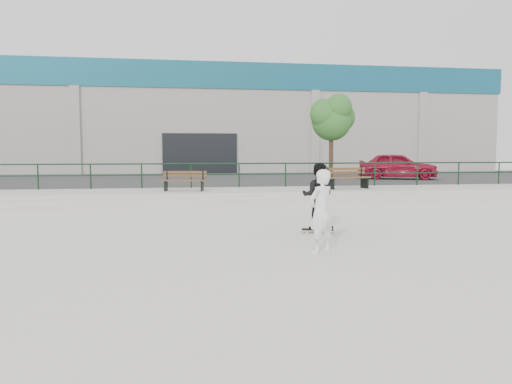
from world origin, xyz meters
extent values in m
plane|color=silver|center=(0.00, 0.00, 0.00)|extent=(120.00, 120.00, 0.00)
cube|color=#B0A9A1|center=(0.00, 9.50, 0.25)|extent=(30.00, 3.00, 0.50)
cube|color=#373737|center=(0.00, 18.00, 0.25)|extent=(60.00, 14.00, 0.50)
cylinder|color=#12341D|center=(0.00, 10.80, 1.50)|extent=(28.00, 0.06, 0.06)
cylinder|color=#12341D|center=(0.00, 10.80, 1.05)|extent=(28.00, 0.05, 0.05)
cylinder|color=#12341D|center=(-7.00, 10.80, 1.00)|extent=(0.06, 0.06, 1.00)
cylinder|color=#12341D|center=(-5.00, 10.80, 1.00)|extent=(0.06, 0.06, 1.00)
cylinder|color=#12341D|center=(-3.00, 10.80, 1.00)|extent=(0.06, 0.06, 1.00)
cylinder|color=#12341D|center=(-1.00, 10.80, 1.00)|extent=(0.06, 0.06, 1.00)
cylinder|color=#12341D|center=(1.00, 10.80, 1.00)|extent=(0.06, 0.06, 1.00)
cylinder|color=#12341D|center=(3.00, 10.80, 1.00)|extent=(0.06, 0.06, 1.00)
cylinder|color=#12341D|center=(5.00, 10.80, 1.00)|extent=(0.06, 0.06, 1.00)
cylinder|color=#12341D|center=(7.00, 10.80, 1.00)|extent=(0.06, 0.06, 1.00)
cylinder|color=#12341D|center=(9.00, 10.80, 1.00)|extent=(0.06, 0.06, 1.00)
cylinder|color=#12341D|center=(11.00, 10.80, 1.00)|extent=(0.06, 0.06, 1.00)
cylinder|color=#12341D|center=(13.00, 10.80, 1.00)|extent=(0.06, 0.06, 1.00)
cube|color=#ABA499|center=(0.00, 32.00, 4.00)|extent=(44.00, 16.00, 8.00)
cube|color=#175C73|center=(0.00, 32.00, 7.10)|extent=(44.20, 16.20, 1.80)
cube|color=black|center=(0.00, 23.95, 1.60)|extent=(5.00, 0.15, 3.20)
cube|color=#ABA499|center=(-8.00, 23.90, 3.10)|extent=(0.60, 0.25, 6.20)
cube|color=#ABA499|center=(8.00, 23.90, 3.10)|extent=(0.60, 0.25, 6.20)
cube|color=#ABA499|center=(16.00, 23.90, 3.10)|extent=(0.60, 0.25, 6.20)
cube|color=#503A1B|center=(-1.35, 9.09, 0.90)|extent=(1.67, 0.42, 0.04)
cube|color=#503A1B|center=(-1.32, 9.25, 0.90)|extent=(1.67, 0.42, 0.04)
cube|color=#503A1B|center=(-1.29, 9.42, 0.90)|extent=(1.67, 0.42, 0.04)
cube|color=#503A1B|center=(-1.27, 9.49, 1.08)|extent=(1.65, 0.35, 0.09)
cube|color=#503A1B|center=(-1.27, 9.49, 1.21)|extent=(1.65, 0.35, 0.09)
cube|color=black|center=(-2.01, 9.38, 0.70)|extent=(0.14, 0.47, 0.39)
cube|color=black|center=(-1.96, 9.62, 1.08)|extent=(0.06, 0.06, 0.39)
cube|color=black|center=(-0.63, 9.12, 0.70)|extent=(0.14, 0.47, 0.39)
cube|color=black|center=(-0.59, 9.36, 1.08)|extent=(0.06, 0.06, 0.39)
cube|color=#503A1B|center=(5.28, 9.12, 0.95)|extent=(1.87, 0.48, 0.04)
cube|color=#503A1B|center=(5.24, 9.31, 0.95)|extent=(1.87, 0.48, 0.04)
cube|color=#503A1B|center=(5.21, 9.49, 0.95)|extent=(1.87, 0.48, 0.04)
cube|color=#503A1B|center=(5.19, 9.58, 1.15)|extent=(1.85, 0.40, 0.10)
cube|color=#503A1B|center=(5.19, 9.58, 1.29)|extent=(1.85, 0.40, 0.10)
cube|color=black|center=(4.48, 9.16, 0.72)|extent=(0.16, 0.52, 0.44)
cube|color=black|center=(4.42, 9.42, 1.15)|extent=(0.07, 0.06, 0.44)
cube|color=black|center=(6.01, 9.46, 0.72)|extent=(0.16, 0.52, 0.44)
cube|color=black|center=(5.96, 9.73, 1.15)|extent=(0.07, 0.06, 0.44)
cylinder|color=#503D28|center=(5.84, 13.43, 1.77)|extent=(0.21, 0.21, 2.54)
sphere|color=#2F5B21|center=(5.84, 13.43, 3.46)|extent=(1.90, 1.90, 1.90)
sphere|color=#2F5B21|center=(6.37, 13.75, 3.67)|extent=(1.48, 1.48, 1.48)
sphere|color=#2F5B21|center=(5.42, 13.22, 3.78)|extent=(1.37, 1.37, 1.37)
sphere|color=#2F5B21|center=(6.05, 13.01, 4.09)|extent=(1.27, 1.27, 1.27)
sphere|color=#2F5B21|center=(5.53, 13.86, 3.99)|extent=(1.16, 1.16, 1.16)
imported|color=maroon|center=(10.23, 15.45, 1.21)|extent=(4.51, 3.12, 1.43)
cube|color=black|center=(1.85, 1.95, 0.09)|extent=(0.81, 0.39, 0.02)
cube|color=brown|center=(1.85, 1.95, 0.07)|extent=(0.81, 0.39, 0.01)
cube|color=gray|center=(1.60, 2.01, 0.04)|extent=(0.10, 0.17, 0.03)
cube|color=gray|center=(2.11, 1.88, 0.04)|extent=(0.10, 0.17, 0.03)
cylinder|color=beige|center=(1.58, 1.92, 0.03)|extent=(0.06, 0.04, 0.06)
cylinder|color=beige|center=(1.63, 2.10, 0.03)|extent=(0.06, 0.04, 0.06)
cylinder|color=beige|center=(2.08, 1.79, 0.03)|extent=(0.06, 0.04, 0.06)
cylinder|color=beige|center=(2.13, 1.97, 0.03)|extent=(0.06, 0.04, 0.06)
imported|color=black|center=(1.85, 1.95, 0.92)|extent=(0.97, 0.87, 1.64)
imported|color=white|center=(1.23, -0.42, 0.84)|extent=(0.73, 0.66, 1.68)
camera|label=1|loc=(-1.61, -9.96, 2.05)|focal=35.00mm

